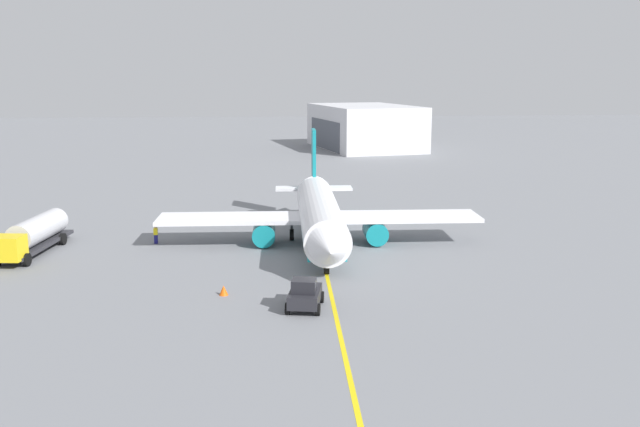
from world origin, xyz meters
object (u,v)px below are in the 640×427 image
object	(u,v)px
fuel_tanker	(33,234)
refueling_worker	(156,235)
pushback_tug	(305,295)
airplane	(320,216)
safety_cone_nose	(224,290)

from	to	relation	value
fuel_tanker	refueling_worker	distance (m)	10.62
pushback_tug	fuel_tanker	bearing A→B (deg)	-125.91
pushback_tug	refueling_worker	xyz separation A→B (m)	(-19.48, -12.81, -0.19)
airplane	pushback_tug	world-z (taller)	airplane
refueling_worker	pushback_tug	bearing A→B (deg)	33.32
airplane	refueling_worker	distance (m)	15.51
refueling_worker	safety_cone_nose	xyz separation A→B (m)	(16.05, 7.16, -0.46)
fuel_tanker	refueling_worker	world-z (taller)	fuel_tanker
safety_cone_nose	refueling_worker	bearing A→B (deg)	-155.95
fuel_tanker	safety_cone_nose	xyz separation A→B (m)	(13.23, 17.36, -1.38)
safety_cone_nose	airplane	bearing A→B (deg)	150.74
fuel_tanker	pushback_tug	xyz separation A→B (m)	(16.66, 23.01, -0.73)
pushback_tug	safety_cone_nose	xyz separation A→B (m)	(-3.43, -5.65, -0.65)
safety_cone_nose	pushback_tug	bearing A→B (deg)	58.72
fuel_tanker	pushback_tug	bearing A→B (deg)	54.09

